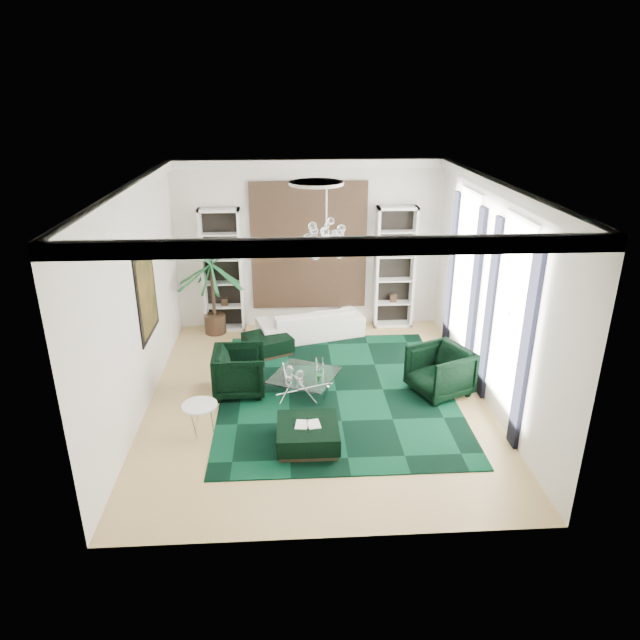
{
  "coord_description": "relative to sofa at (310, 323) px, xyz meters",
  "views": [
    {
      "loc": [
        -0.5,
        -9.03,
        5.18
      ],
      "look_at": [
        0.07,
        0.5,
        1.3
      ],
      "focal_mm": 32.0,
      "sensor_mm": 36.0,
      "label": 1
    }
  ],
  "objects": [
    {
      "name": "crown_molding",
      "position": [
        0.01,
        -2.72,
        3.36
      ],
      "size": [
        6.0,
        7.0,
        0.18
      ],
      "primitive_type": null,
      "color": "white",
      "rests_on": "ceiling"
    },
    {
      "name": "shelving_left",
      "position": [
        -1.94,
        0.59,
        1.06
      ],
      "size": [
        0.9,
        0.38,
        2.8
      ],
      "primitive_type": null,
      "color": "white",
      "rests_on": "floor"
    },
    {
      "name": "armchair_left",
      "position": [
        -1.39,
        -2.44,
        0.09
      ],
      "size": [
        0.96,
        0.93,
        0.85
      ],
      "primitive_type": "imported",
      "rotation": [
        0.0,
        0.0,
        1.59
      ],
      "color": "black",
      "rests_on": "floor"
    },
    {
      "name": "window_far",
      "position": [
        3.0,
        -1.22,
        1.56
      ],
      "size": [
        0.03,
        1.1,
        2.9
      ],
      "primitive_type": "cube",
      "color": "white",
      "rests_on": "wall_right"
    },
    {
      "name": "ottoman_front",
      "position": [
        -0.23,
        -4.22,
        -0.15
      ],
      "size": [
        0.95,
        0.95,
        0.38
      ],
      "primitive_type": "cube",
      "rotation": [
        0.0,
        0.0,
        -0.0
      ],
      "color": "black",
      "rests_on": "floor"
    },
    {
      "name": "wall_back",
      "position": [
        0.01,
        0.79,
        1.56
      ],
      "size": [
        6.0,
        0.02,
        3.8
      ],
      "primitive_type": "cube",
      "color": "silver",
      "rests_on": "ground"
    },
    {
      "name": "shelving_right",
      "position": [
        1.96,
        0.59,
        1.06
      ],
      "size": [
        0.9,
        0.38,
        2.8
      ],
      "primitive_type": null,
      "color": "white",
      "rests_on": "floor"
    },
    {
      "name": "curtain_far_b",
      "position": [
        2.96,
        -0.44,
        1.31
      ],
      "size": [
        0.07,
        0.3,
        3.25
      ],
      "primitive_type": "cube",
      "color": "black",
      "rests_on": "floor"
    },
    {
      "name": "wall_right",
      "position": [
        3.02,
        -2.72,
        1.56
      ],
      "size": [
        0.02,
        7.0,
        3.8
      ],
      "primitive_type": "cube",
      "color": "silver",
      "rests_on": "ground"
    },
    {
      "name": "curtain_near_a",
      "position": [
        2.96,
        -4.4,
        1.31
      ],
      "size": [
        0.07,
        0.3,
        3.25
      ],
      "primitive_type": "cube",
      "color": "black",
      "rests_on": "floor"
    },
    {
      "name": "tapestry",
      "position": [
        0.01,
        0.74,
        1.56
      ],
      "size": [
        2.5,
        0.06,
        2.8
      ],
      "primitive_type": "cube",
      "color": "black",
      "rests_on": "wall_back"
    },
    {
      "name": "ceiling_medallion",
      "position": [
        0.01,
        -2.42,
        3.43
      ],
      "size": [
        0.9,
        0.9,
        0.05
      ],
      "primitive_type": "cylinder",
      "color": "white",
      "rests_on": "ceiling"
    },
    {
      "name": "book",
      "position": [
        -0.23,
        -4.22,
        0.06
      ],
      "size": [
        0.39,
        0.26,
        0.03
      ],
      "primitive_type": "cube",
      "color": "white",
      "rests_on": "ottoman_front"
    },
    {
      "name": "side_table",
      "position": [
        -1.92,
        -3.81,
        -0.07
      ],
      "size": [
        0.61,
        0.61,
        0.54
      ],
      "primitive_type": "cylinder",
      "rotation": [
        0.0,
        0.0,
        -0.08
      ],
      "color": "white",
      "rests_on": "floor"
    },
    {
      "name": "curtain_near_b",
      "position": [
        2.96,
        -2.84,
        1.31
      ],
      "size": [
        0.07,
        0.3,
        3.25
      ],
      "primitive_type": "cube",
      "color": "black",
      "rests_on": "floor"
    },
    {
      "name": "sofa",
      "position": [
        0.0,
        0.0,
        0.0
      ],
      "size": [
        2.47,
        1.49,
        0.67
      ],
      "primitive_type": "imported",
      "rotation": [
        0.0,
        0.0,
        3.41
      ],
      "color": "white",
      "rests_on": "floor"
    },
    {
      "name": "table_plant",
      "position": [
        0.05,
        -2.77,
        0.16
      ],
      "size": [
        0.18,
        0.16,
        0.26
      ],
      "primitive_type": "imported",
      "rotation": [
        0.0,
        0.0,
        0.34
      ],
      "color": "#1C5D31",
      "rests_on": "coffee_table"
    },
    {
      "name": "armchair_right",
      "position": [
        2.23,
        -2.68,
        0.1
      ],
      "size": [
        1.26,
        1.25,
        0.88
      ],
      "primitive_type": "imported",
      "rotation": [
        0.0,
        0.0,
        -1.16
      ],
      "color": "black",
      "rests_on": "floor"
    },
    {
      "name": "floor",
      "position": [
        0.01,
        -2.72,
        -0.35
      ],
      "size": [
        6.0,
        7.0,
        0.02
      ],
      "primitive_type": "cube",
      "color": "tan",
      "rests_on": "ground"
    },
    {
      "name": "wall_left",
      "position": [
        -3.0,
        -2.72,
        1.56
      ],
      "size": [
        0.02,
        7.0,
        3.8
      ],
      "primitive_type": "cube",
      "color": "silver",
      "rests_on": "ground"
    },
    {
      "name": "coffee_table",
      "position": [
        -0.22,
        -2.54,
        -0.15
      ],
      "size": [
        1.43,
        1.43,
        0.37
      ],
      "primitive_type": null,
      "rotation": [
        0.0,
        0.0,
        -0.43
      ],
      "color": "white",
      "rests_on": "floor"
    },
    {
      "name": "ceiling",
      "position": [
        0.01,
        -2.72,
        3.47
      ],
      "size": [
        6.0,
        7.0,
        0.02
      ],
      "primitive_type": "cube",
      "color": "white",
      "rests_on": "ground"
    },
    {
      "name": "palm",
      "position": [
        -2.15,
        0.37,
        0.98
      ],
      "size": [
        1.69,
        1.69,
        2.64
      ],
      "primitive_type": null,
      "rotation": [
        0.0,
        0.0,
        0.02
      ],
      "color": "#1C5D31",
      "rests_on": "floor"
    },
    {
      "name": "window_near",
      "position": [
        3.0,
        -3.62,
        1.56
      ],
      "size": [
        0.03,
        1.1,
        2.9
      ],
      "primitive_type": "cube",
      "color": "white",
      "rests_on": "wall_right"
    },
    {
      "name": "wall_front",
      "position": [
        0.01,
        -6.23,
        1.56
      ],
      "size": [
        6.0,
        0.02,
        3.8
      ],
      "primitive_type": "cube",
      "color": "silver",
      "rests_on": "ground"
    },
    {
      "name": "painting",
      "position": [
        -2.96,
        -2.12,
        1.51
      ],
      "size": [
        0.04,
        1.3,
        1.6
      ],
      "primitive_type": "cube",
      "color": "black",
      "rests_on": "wall_left"
    },
    {
      "name": "ottoman_side",
      "position": [
        -0.93,
        -0.77,
        -0.15
      ],
      "size": [
        1.15,
        1.15,
        0.38
      ],
      "primitive_type": "cube",
      "rotation": [
        0.0,
        0.0,
        0.43
      ],
      "color": "black",
      "rests_on": "floor"
    },
    {
      "name": "chandelier",
      "position": [
        0.18,
        -2.43,
        2.51
      ],
      "size": [
        1.0,
        1.0,
        0.75
      ],
      "primitive_type": null,
      "rotation": [
        0.0,
        0.0,
        -0.23
      ],
      "color": "white",
      "rests_on": "ceiling"
    },
    {
      "name": "rug",
      "position": [
        0.36,
        -2.54,
        -0.33
      ],
      "size": [
        4.2,
        5.0,
        0.02
      ],
      "primitive_type": "cube",
      "color": "black",
      "rests_on": "floor"
    },
    {
      "name": "curtain_far_a",
      "position": [
        2.96,
        -2.0,
        1.31
      ],
      "size": [
        0.07,
        0.3,
        3.25
      ],
      "primitive_type": "cube",
      "color": "black",
      "rests_on": "floor"
    }
  ]
}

